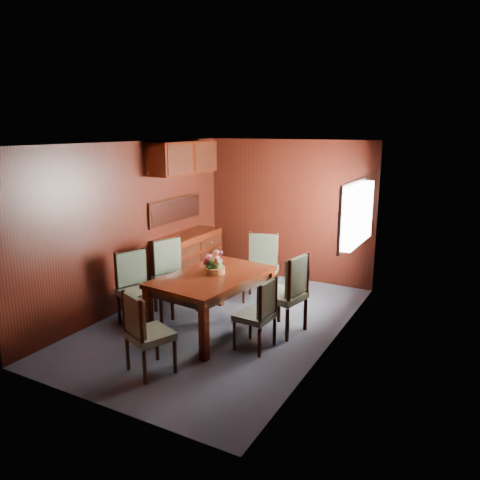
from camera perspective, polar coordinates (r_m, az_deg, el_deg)
The scene contains 11 objects.
ground at distance 6.49m, azimuth -2.13°, elevation -9.96°, with size 4.50×4.50×0.00m, color #373D4B.
room_shell at distance 6.36m, azimuth -1.54°, elevation 4.89°, with size 3.06×4.52×2.41m.
sideboard at distance 7.77m, azimuth -6.35°, elevation -2.50°, with size 0.48×1.40×0.90m, color #351006.
dining_table at distance 6.06m, azimuth -3.36°, elevation -5.18°, with size 1.15×1.69×0.75m.
chair_left_near at distance 6.42m, azimuth -12.57°, elevation -5.27°, with size 0.59×0.60×1.00m.
chair_left_far at distance 6.77m, azimuth -8.29°, elevation -3.80°, with size 0.61×0.62×1.06m.
chair_right_near at distance 5.57m, azimuth 2.41°, elevation -8.61°, with size 0.43×0.44×0.88m.
chair_right_far at distance 5.99m, azimuth 5.98°, elevation -6.07°, with size 0.56×0.57×1.05m.
chair_head at distance 5.13m, azimuth -11.65°, elevation -10.60°, with size 0.56×0.55×0.93m.
chair_foot at distance 7.17m, azimuth 2.66°, elevation -2.85°, with size 0.58×0.56×1.02m.
flower_centerpiece at distance 6.04m, azimuth -3.18°, elevation -2.76°, with size 0.30×0.30×0.30m.
Camera 1 is at (3.05, -5.11, 2.59)m, focal length 35.00 mm.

